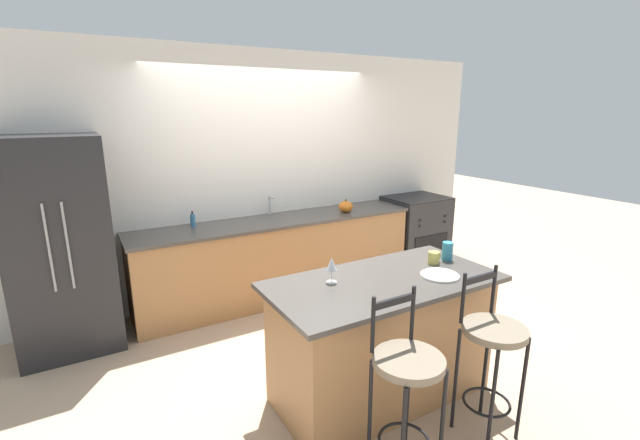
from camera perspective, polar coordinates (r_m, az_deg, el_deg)
ground_plane at (r=4.71m, az=-3.47°, el=-11.53°), size 18.00×18.00×0.00m
wall_back at (r=4.91m, az=-7.33°, el=6.00°), size 6.00×0.07×2.70m
back_counter at (r=4.85m, az=-5.53°, el=-5.00°), size 3.16×0.66×0.91m
sink_faucet at (r=4.86m, az=-6.67°, el=2.25°), size 0.02×0.13×0.22m
kitchen_island at (r=3.25m, az=8.25°, el=-15.27°), size 1.65×0.82×0.92m
refrigerator at (r=4.27m, az=-31.29°, el=-3.02°), size 0.80×0.71×1.87m
oven_range at (r=5.89m, az=12.50°, el=-1.51°), size 0.77×0.65×0.95m
bar_stool_near at (r=2.56m, az=11.47°, el=-20.22°), size 0.39×0.39×1.10m
bar_stool_far at (r=2.99m, az=21.89°, el=-15.49°), size 0.39×0.39×1.10m
dinner_plate at (r=3.18m, az=15.69°, el=-7.06°), size 0.27×0.27×0.02m
wine_glass at (r=2.92m, az=1.56°, el=-5.97°), size 0.07×0.07×0.18m
coffee_mug at (r=3.42m, az=14.95°, el=-4.86°), size 0.12×0.09×0.09m
tumbler_cup at (r=3.51m, az=16.63°, el=-4.01°), size 0.08×0.08×0.15m
pumpkin_decoration at (r=4.98m, az=3.45°, el=1.79°), size 0.17×0.17×0.16m
soap_bottle at (r=4.55m, az=-16.60°, el=-0.03°), size 0.05×0.05×0.16m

